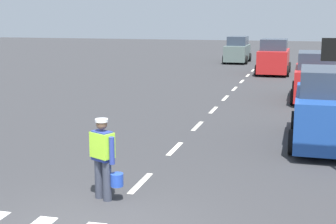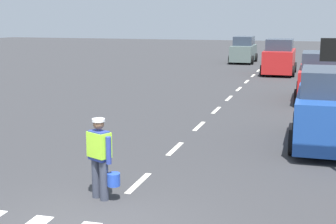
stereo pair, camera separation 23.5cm
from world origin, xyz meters
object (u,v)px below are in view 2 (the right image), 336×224
at_px(car_outgoing_far, 279,58).
at_px(car_oncoming_third, 244,51).
at_px(car_parked_curbside, 328,110).
at_px(car_parked_far, 319,78).
at_px(road_worker, 100,155).

bearing_deg(car_outgoing_far, car_oncoming_third, 114.30).
bearing_deg(car_oncoming_third, car_parked_curbside, -76.72).
bearing_deg(car_oncoming_third, car_parked_far, -71.66).
xyz_separation_m(car_oncoming_third, car_outgoing_far, (3.30, -7.31, 0.08)).
height_order(road_worker, car_outgoing_far, car_outgoing_far).
bearing_deg(road_worker, car_parked_far, 72.45).
distance_m(road_worker, car_oncoming_third, 30.73).
relative_size(road_worker, car_parked_far, 0.38).
relative_size(car_oncoming_third, car_outgoing_far, 0.96).
bearing_deg(car_oncoming_third, car_outgoing_far, -65.70).
xyz_separation_m(road_worker, car_outgoing_far, (1.87, 23.38, 0.12)).
height_order(car_parked_curbside, car_outgoing_far, car_outgoing_far).
xyz_separation_m(car_parked_far, car_outgoing_far, (-2.40, 9.87, 0.05)).
xyz_separation_m(car_parked_far, car_parked_curbside, (0.19, -7.75, 0.03)).
distance_m(car_parked_far, car_parked_curbside, 7.75).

